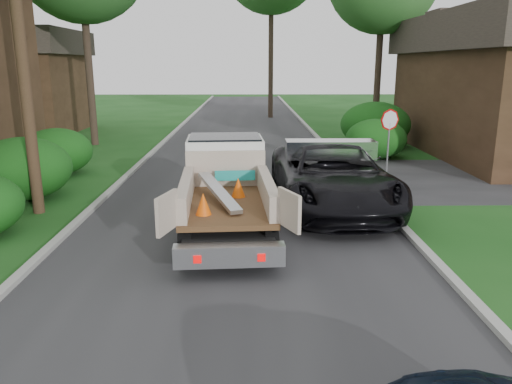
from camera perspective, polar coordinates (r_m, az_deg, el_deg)
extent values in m
plane|color=#164513|center=(9.19, -2.59, -11.24)|extent=(120.00, 120.00, 0.00)
cube|color=#28282B|center=(18.71, -1.75, 2.16)|extent=(8.00, 90.00, 0.02)
cube|color=#9E9E99|center=(19.20, -14.09, 2.22)|extent=(0.20, 90.00, 0.12)
cube|color=#9E9E99|center=(19.09, 10.66, 2.33)|extent=(0.20, 90.00, 0.12)
cylinder|color=slate|center=(18.22, 14.82, 4.54)|extent=(0.06, 0.06, 2.00)
cylinder|color=#B20A0A|center=(18.07, 15.04, 7.98)|extent=(0.71, 0.32, 0.76)
cylinder|color=#382619|center=(14.52, -25.57, 17.13)|extent=(0.30, 0.30, 10.00)
cube|color=#332215|center=(33.31, -25.78, 10.06)|extent=(7.00, 7.00, 4.50)
cube|color=#332B26|center=(33.29, -26.35, 15.10)|extent=(7.56, 7.56, 1.40)
cube|color=#332B26|center=(33.32, -26.49, 16.30)|extent=(1.05, 7.56, 0.20)
ellipsoid|color=#10420F|center=(16.54, -25.11, 2.45)|extent=(2.86, 2.86, 1.87)
ellipsoid|color=#10420F|center=(19.85, -21.86, 4.33)|extent=(2.60, 2.60, 1.70)
ellipsoid|color=#10420F|center=(22.21, 13.56, 5.94)|extent=(2.60, 2.60, 1.70)
ellipsoid|color=#10420F|center=(25.23, 13.48, 7.50)|extent=(3.38, 3.38, 2.21)
cylinder|color=#2D2119|center=(26.45, -18.67, 14.84)|extent=(0.36, 0.36, 9.00)
cylinder|color=#2D2119|center=(29.19, 13.85, 14.57)|extent=(0.36, 0.36, 8.50)
cylinder|color=#2D2119|center=(38.35, 1.72, 16.70)|extent=(0.36, 0.36, 11.00)
cylinder|color=black|center=(13.50, -7.13, -1.02)|extent=(0.32, 0.83, 0.82)
cylinder|color=black|center=(13.52, 0.20, -0.88)|extent=(0.32, 0.83, 0.82)
cylinder|color=black|center=(10.22, -8.04, -6.17)|extent=(0.32, 0.83, 0.82)
cylinder|color=black|center=(10.24, 1.70, -5.98)|extent=(0.32, 0.83, 0.82)
cube|color=black|center=(11.87, -3.35, -2.32)|extent=(2.12, 5.37, 0.22)
cube|color=white|center=(13.53, -3.54, 3.26)|extent=(2.09, 1.75, 1.41)
cube|color=black|center=(13.44, -3.57, 5.35)|extent=(1.95, 1.61, 0.50)
cube|color=#472D19|center=(11.16, -3.32, -1.56)|extent=(2.19, 3.38, 0.11)
cube|color=beige|center=(12.63, -3.49, 2.66)|extent=(2.00, 0.21, 0.91)
cube|color=beige|center=(11.10, -8.04, -0.07)|extent=(0.41, 3.10, 0.55)
cube|color=beige|center=(11.12, 1.34, 0.11)|extent=(0.41, 3.10, 0.55)
cube|color=silver|center=(9.44, -3.07, -7.22)|extent=(2.11, 0.44, 0.41)
cube|color=#B20505|center=(9.30, -6.72, -7.66)|extent=(0.15, 0.04, 0.15)
cube|color=#B20505|center=(9.31, 0.62, -7.50)|extent=(0.15, 0.04, 0.15)
cube|color=beige|center=(9.35, -10.14, -2.34)|extent=(0.30, 0.80, 0.73)
cube|color=beige|center=(9.39, 3.80, -2.07)|extent=(0.39, 0.78, 0.73)
cube|color=silver|center=(11.16, -4.28, 0.07)|extent=(1.11, 2.29, 0.42)
cone|color=#F2590A|center=(10.30, -6.04, -1.36)|extent=(0.35, 0.35, 0.45)
cone|color=#F2590A|center=(11.62, -2.04, 0.54)|extent=(0.35, 0.35, 0.45)
cube|color=#148C84|center=(12.44, -2.41, 1.89)|extent=(1.00, 0.15, 0.26)
imported|color=black|center=(14.29, 8.67, 1.85)|extent=(3.20, 6.61, 1.81)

